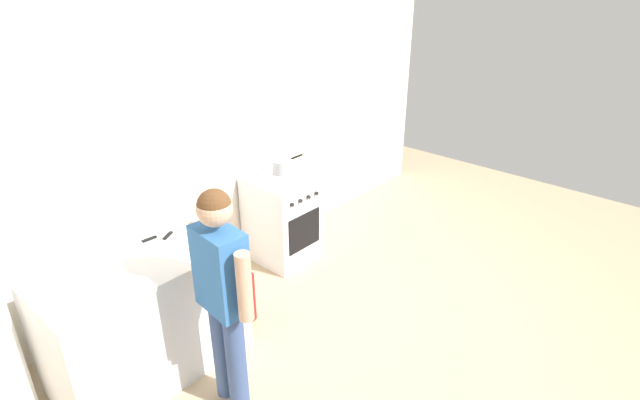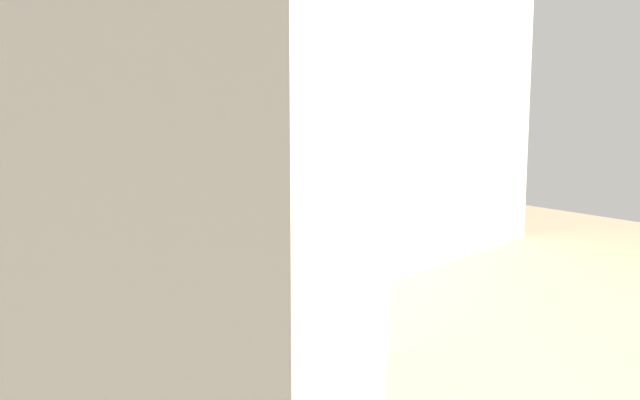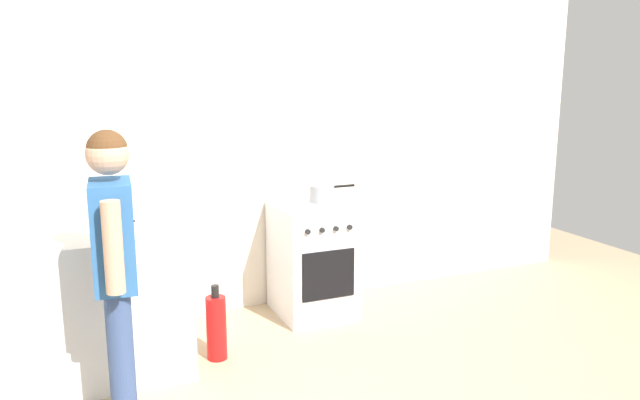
% 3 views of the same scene
% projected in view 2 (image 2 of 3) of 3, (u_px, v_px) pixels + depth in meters
% --- Properties ---
extents(back_wall, '(6.00, 0.10, 2.60)m').
position_uv_depth(back_wall, '(200.00, 77.00, 4.61)').
color(back_wall, silver).
rests_on(back_wall, ground).
extents(counter_unit, '(1.30, 0.70, 0.90)m').
position_uv_depth(counter_unit, '(52.00, 362.00, 3.30)').
color(counter_unit, silver).
rests_on(counter_unit, ground).
extents(oven_left, '(0.54, 0.62, 0.85)m').
position_uv_depth(oven_left, '(308.00, 256.00, 4.80)').
color(oven_left, silver).
rests_on(oven_left, ground).
extents(pot, '(0.37, 0.19, 0.13)m').
position_uv_depth(pot, '(311.00, 152.00, 4.85)').
color(pot, gray).
rests_on(pot, oven_left).
extents(knife_paring, '(0.21, 0.04, 0.01)m').
position_uv_depth(knife_paring, '(60.00, 214.00, 3.48)').
color(knife_paring, silver).
rests_on(knife_paring, counter_unit).
extents(knife_chef, '(0.29, 0.18, 0.01)m').
position_uv_depth(knife_chef, '(114.00, 205.00, 3.64)').
color(knife_chef, silver).
rests_on(knife_chef, counter_unit).
extents(person, '(0.23, 0.57, 1.56)m').
position_uv_depth(person, '(227.00, 248.00, 2.91)').
color(person, '#384C7A').
rests_on(person, ground).
extents(fire_extinguisher, '(0.13, 0.13, 0.50)m').
position_uv_depth(fire_extinguisher, '(250.00, 368.00, 3.89)').
color(fire_extinguisher, red).
rests_on(fire_extinguisher, ground).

